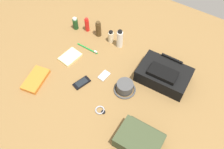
% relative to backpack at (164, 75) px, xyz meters
% --- Properties ---
extents(ground_plane, '(2.64, 2.02, 0.02)m').
position_rel_backpack_xyz_m(ground_plane, '(-0.30, -0.18, -0.07)').
color(ground_plane, brown).
rests_on(ground_plane, ground).
extents(backpack, '(0.35, 0.24, 0.13)m').
position_rel_backpack_xyz_m(backpack, '(0.00, 0.00, 0.00)').
color(backpack, black).
rests_on(backpack, ground_plane).
extents(toiletry_pouch, '(0.26, 0.23, 0.09)m').
position_rel_backpack_xyz_m(toiletry_pouch, '(0.08, -0.49, -0.01)').
color(toiletry_pouch, '#384228').
rests_on(toiletry_pouch, ground_plane).
extents(bucket_hat, '(0.15, 0.15, 0.08)m').
position_rel_backpack_xyz_m(bucket_hat, '(-0.18, -0.22, -0.02)').
color(bucket_hat, '#444444').
rests_on(bucket_hat, ground_plane).
extents(shampoo_bottle, '(0.04, 0.04, 0.11)m').
position_rel_backpack_xyz_m(shampoo_bottle, '(-0.82, 0.09, -0.01)').
color(shampoo_bottle, '#19471E').
rests_on(shampoo_bottle, ground_plane).
extents(sunscreen_spray, '(0.03, 0.03, 0.12)m').
position_rel_backpack_xyz_m(sunscreen_spray, '(-0.72, 0.12, 0.00)').
color(sunscreen_spray, red).
rests_on(sunscreen_spray, ground_plane).
extents(cologne_bottle, '(0.04, 0.04, 0.14)m').
position_rel_backpack_xyz_m(cologne_bottle, '(-0.62, 0.12, 0.01)').
color(cologne_bottle, '#473319').
rests_on(cologne_bottle, ground_plane).
extents(lotion_bottle, '(0.04, 0.04, 0.11)m').
position_rel_backpack_xyz_m(lotion_bottle, '(-0.50, 0.12, -0.01)').
color(lotion_bottle, beige).
rests_on(lotion_bottle, ground_plane).
extents(toothpaste_tube, '(0.05, 0.05, 0.16)m').
position_rel_backpack_xyz_m(toothpaste_tube, '(-0.42, 0.11, 0.02)').
color(toothpaste_tube, white).
rests_on(toothpaste_tube, ground_plane).
extents(paperback_novel, '(0.15, 0.23, 0.03)m').
position_rel_backpack_xyz_m(paperback_novel, '(-0.74, -0.48, -0.04)').
color(paperback_novel, orange).
rests_on(paperback_novel, ground_plane).
extents(cell_phone, '(0.09, 0.13, 0.01)m').
position_rel_backpack_xyz_m(cell_phone, '(-0.46, -0.33, -0.05)').
color(cell_phone, black).
rests_on(cell_phone, ground_plane).
extents(media_player, '(0.06, 0.09, 0.01)m').
position_rel_backpack_xyz_m(media_player, '(-0.36, -0.19, -0.05)').
color(media_player, '#B7B7BC').
rests_on(media_player, ground_plane).
extents(wristwatch, '(0.07, 0.06, 0.01)m').
position_rel_backpack_xyz_m(wristwatch, '(-0.23, -0.43, -0.05)').
color(wristwatch, '#99999E').
rests_on(wristwatch, ground_plane).
extents(toothbrush, '(0.18, 0.01, 0.02)m').
position_rel_backpack_xyz_m(toothbrush, '(-0.60, -0.05, -0.05)').
color(toothbrush, '#198C33').
rests_on(toothbrush, ground_plane).
extents(notepad, '(0.13, 0.16, 0.02)m').
position_rel_backpack_xyz_m(notepad, '(-0.66, -0.19, -0.05)').
color(notepad, beige).
rests_on(notepad, ground_plane).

